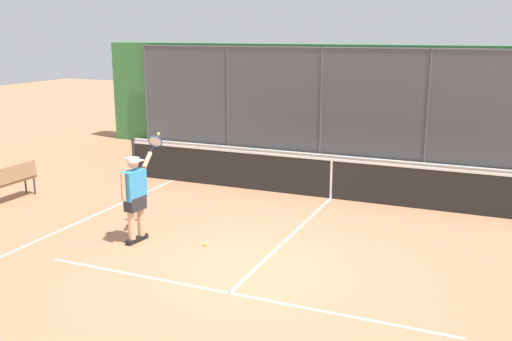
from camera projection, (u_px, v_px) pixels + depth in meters
The scene contains 7 objects.
ground_plane at pixel (255, 269), 9.54m from camera, with size 60.00×60.00×0.00m, color #B27551.
court_line_markings at pixel (219, 302), 8.37m from camera, with size 8.66×10.03×0.01m.
fence_backdrop at pixel (377, 103), 17.51m from camera, with size 18.77×1.37×3.45m.
tennis_net at pixel (331, 178), 13.47m from camera, with size 11.13×0.09×1.07m.
tennis_player at pixel (135, 193), 10.59m from camera, with size 0.36×1.39×1.91m.
tennis_ball_by_sideline at pixel (205, 244), 10.56m from camera, with size 0.07×0.07×0.07m, color #D6E042.
courtside_bench at pixel (12, 179), 13.30m from camera, with size 0.40×1.30×0.84m.
Camera 1 is at (-3.51, 8.16, 3.84)m, focal length 40.41 mm.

